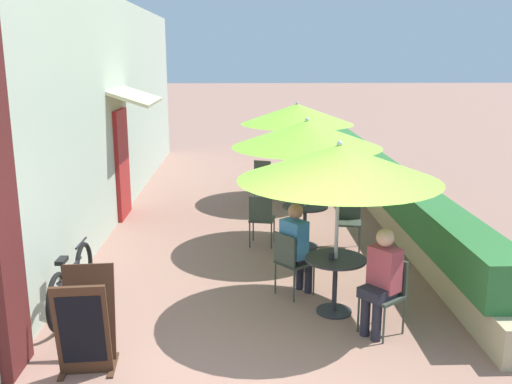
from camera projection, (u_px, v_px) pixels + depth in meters
cafe_facade_wall at (117, 107)px, 11.36m from camera, size 0.98×13.91×4.20m
planter_hedge at (377, 181)px, 11.90m from camera, size 0.60×12.91×1.01m
patio_table_near at (335, 274)px, 6.97m from camera, size 0.75×0.75×0.71m
patio_umbrella_near at (339, 163)px, 6.64m from camera, size 2.40×2.40×2.15m
cafe_chair_near_left at (291, 259)px, 7.45m from camera, size 0.56×0.56×0.87m
seated_patron_near_left at (297, 245)px, 7.48m from camera, size 0.51×0.50×1.25m
cafe_chair_near_right at (386, 289)px, 6.48m from camera, size 0.56×0.56×0.87m
seated_patron_near_right at (381, 278)px, 6.37m from camera, size 0.51×0.50×1.25m
coffee_cup_near at (331, 256)px, 6.88m from camera, size 0.07×0.07×0.09m
patio_table_mid at (305, 218)px, 9.38m from camera, size 0.75×0.75×0.71m
patio_umbrella_mid at (307, 134)px, 9.05m from camera, size 2.40×2.40×2.15m
cafe_chair_mid_left at (261, 216)px, 9.41m from camera, size 0.47×0.47×0.87m
cafe_chair_mid_right at (349, 217)px, 9.34m from camera, size 0.47×0.47×0.87m
patio_table_far at (296, 178)px, 12.39m from camera, size 0.75×0.75×0.71m
patio_umbrella_far at (297, 114)px, 12.06m from camera, size 2.40×2.40×2.15m
cafe_chair_far_left at (307, 184)px, 11.71m from camera, size 0.45×0.45×0.87m
cafe_chair_far_right at (317, 173)px, 12.88m from camera, size 0.56×0.56×0.87m
cafe_chair_far_back at (264, 176)px, 12.56m from camera, size 0.52×0.52×0.87m
coffee_cup_far at (290, 168)px, 12.24m from camera, size 0.07×0.07×0.09m
bicycle_leaning at (72, 283)px, 7.07m from camera, size 0.10×1.77×0.78m
menu_board at (86, 323)px, 5.71m from camera, size 0.58×0.67×1.02m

